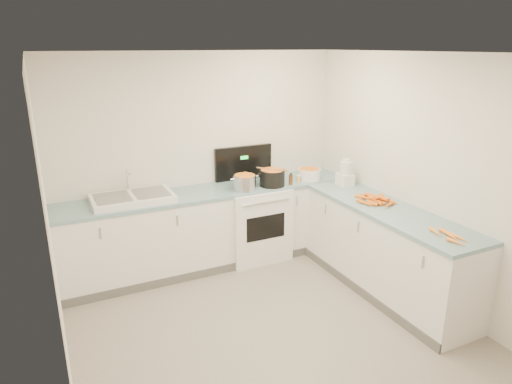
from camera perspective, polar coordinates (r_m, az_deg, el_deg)
name	(u,v)px	position (r m, az deg, el deg)	size (l,w,h in m)	color
floor	(279,339)	(4.38, 2.90, -17.88)	(3.50, 4.00, 0.00)	gray
ceiling	(284,53)	(3.55, 3.56, 16.94)	(3.50, 4.00, 0.00)	silver
wall_back	(201,159)	(5.54, -6.89, 4.13)	(3.50, 2.50, 0.00)	silver
wall_front	(495,348)	(2.44, 27.73, -16.87)	(3.50, 2.50, 0.00)	silver
wall_left	(53,250)	(3.36, -24.09, -6.65)	(4.00, 2.50, 0.00)	silver
wall_right	(436,184)	(4.85, 21.62, 0.96)	(4.00, 2.50, 0.00)	silver
counter_back	(212,227)	(5.51, -5.56, -4.43)	(3.50, 0.62, 0.94)	white
counter_right	(385,250)	(5.11, 15.85, -6.95)	(0.62, 2.20, 0.94)	white
stove	(254,220)	(5.70, -0.31, -3.55)	(0.76, 0.65, 1.36)	white
sink	(132,198)	(5.12, -15.19, -0.71)	(0.86, 0.52, 0.31)	white
steel_pot	(245,183)	(5.32, -1.42, 1.08)	(0.27, 0.27, 0.20)	silver
black_pot	(272,179)	(5.48, 2.04, 1.68)	(0.30, 0.30, 0.22)	black
wooden_spoon	(272,169)	(5.45, 2.05, 2.87)	(0.02, 0.02, 0.40)	#AD7A47
mixing_bowl	(309,174)	(5.79, 6.64, 2.25)	(0.29, 0.29, 0.13)	white
extract_bottle	(291,180)	(5.54, 4.38, 1.54)	(0.05, 0.05, 0.12)	#593319
spice_jar	(298,179)	(5.65, 5.33, 1.59)	(0.04, 0.04, 0.08)	#E5B266
food_processor	(345,174)	(5.59, 11.12, 2.23)	(0.17, 0.20, 0.32)	white
carrot_pile	(376,200)	(5.07, 14.77, -0.92)	(0.38, 0.45, 0.08)	orange
peeled_carrots	(450,236)	(4.36, 23.05, -5.08)	(0.16, 0.42, 0.04)	orange
peelings	(112,196)	(5.12, -17.59, -0.47)	(0.22, 0.24, 0.01)	tan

